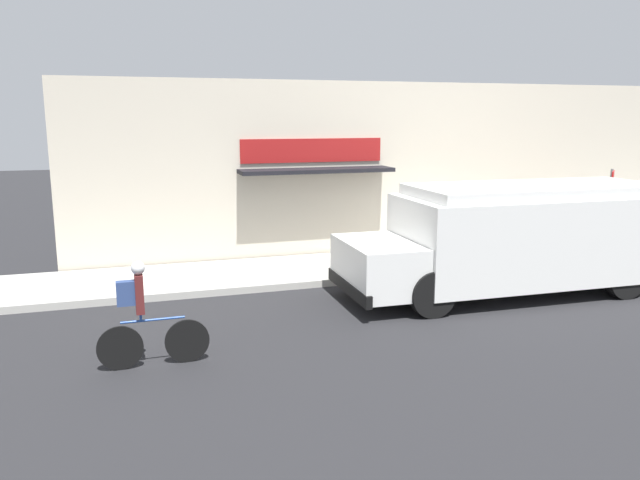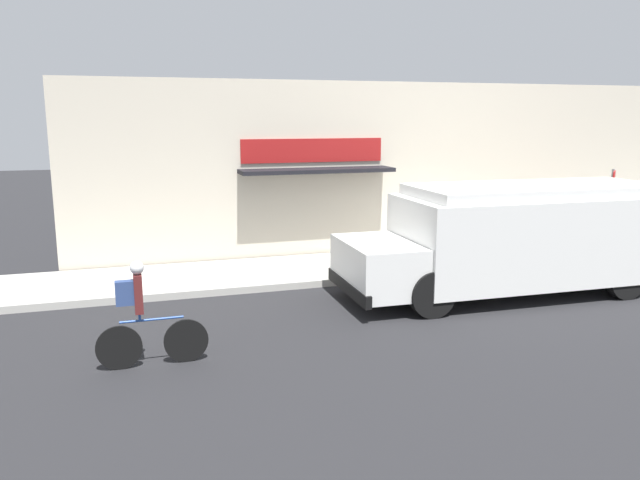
{
  "view_description": "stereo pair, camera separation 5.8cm",
  "coord_description": "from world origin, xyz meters",
  "views": [
    {
      "loc": [
        -7.28,
        -12.51,
        3.67
      ],
      "look_at": [
        -3.33,
        -0.2,
        1.1
      ],
      "focal_mm": 35.0,
      "sensor_mm": 36.0,
      "label": 1
    },
    {
      "loc": [
        -7.22,
        -12.53,
        3.67
      ],
      "look_at": [
        -3.33,
        -0.2,
        1.1
      ],
      "focal_mm": 35.0,
      "sensor_mm": 36.0,
      "label": 2
    }
  ],
  "objects": [
    {
      "name": "sidewalk",
      "position": [
        0.0,
        1.32,
        0.08
      ],
      "size": [
        28.0,
        2.63,
        0.15
      ],
      "color": "#ADAAA3",
      "rests_on": "ground_plane"
    },
    {
      "name": "cyclist",
      "position": [
        -7.06,
        -3.39,
        0.78
      ],
      "size": [
        1.64,
        0.2,
        1.62
      ],
      "rotation": [
        0.0,
        0.0,
        0.01
      ],
      "color": "black",
      "rests_on": "ground_plane"
    },
    {
      "name": "ground_plane",
      "position": [
        0.0,
        0.0,
        0.0
      ],
      "size": [
        70.0,
        70.0,
        0.0
      ],
      "primitive_type": "plane",
      "color": "#232326"
    },
    {
      "name": "school_bus",
      "position": [
        0.59,
        -1.63,
        1.21
      ],
      "size": [
        7.07,
        2.91,
        2.28
      ],
      "rotation": [
        0.0,
        0.0,
        -0.02
      ],
      "color": "white",
      "rests_on": "ground_plane"
    },
    {
      "name": "storefront",
      "position": [
        -0.08,
        2.77,
        2.28
      ],
      "size": [
        17.56,
        1.0,
        4.56
      ],
      "color": "beige",
      "rests_on": "ground_plane"
    },
    {
      "name": "stop_sign_post",
      "position": [
        4.75,
        0.42,
        1.63
      ],
      "size": [
        0.45,
        0.45,
        2.2
      ],
      "color": "slate",
      "rests_on": "sidewalk"
    }
  ]
}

